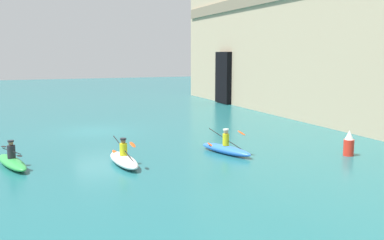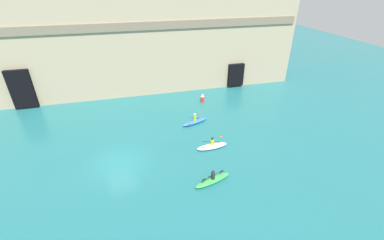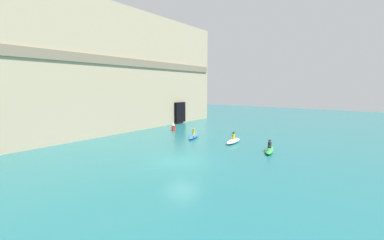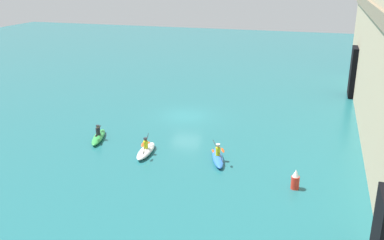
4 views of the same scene
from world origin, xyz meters
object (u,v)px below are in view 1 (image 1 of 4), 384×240
kayak_green (12,161)px  kayak_blue (226,149)px  kayak_white (124,159)px  marker_buoy (349,144)px

kayak_green → kayak_blue: 9.50m
kayak_white → marker_buoy: size_ratio=2.56×
kayak_white → kayak_blue: size_ratio=0.96×
kayak_white → marker_buoy: marker_buoy is taller
marker_buoy → kayak_white: bearing=-101.6°
kayak_white → marker_buoy: 10.40m
kayak_white → kayak_green: size_ratio=0.93×
kayak_white → marker_buoy: bearing=73.9°
marker_buoy → kayak_blue: bearing=-115.2°
kayak_green → marker_buoy: (3.52, 14.62, 0.32)m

